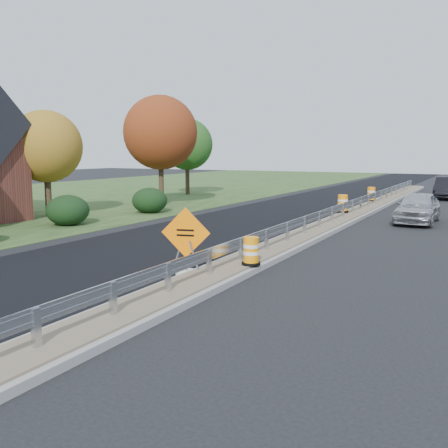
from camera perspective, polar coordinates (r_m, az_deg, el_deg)
The scene contains 16 objects.
ground at distance 19.36m, azimuth 7.22°, elevation -2.54°, with size 140.00×140.00×0.00m, color black.
grass_verge_near at distance 41.64m, azimuth -19.58°, elevation 2.83°, with size 30.00×120.00×0.03m, color #27431C.
milled_overlay at distance 30.16m, azimuth 6.30°, elevation 1.35°, with size 7.20×120.00×0.01m, color black.
median at distance 26.88m, azimuth 13.41°, elevation 0.56°, with size 1.60×55.00×0.23m.
guardrail at distance 27.77m, azimuth 13.99°, elevation 2.06°, with size 0.10×46.15×0.72m.
hedge_mid at distance 25.68m, azimuth -17.43°, elevation 1.51°, with size 2.09×2.09×1.52m, color black.
hedge_north at distance 29.84m, azimuth -8.49°, elevation 2.69°, with size 2.09×2.09×1.52m, color black.
tree_near_yellow at distance 29.44m, azimuth -19.70°, elevation 8.33°, with size 3.96×3.96×5.88m.
tree_near_red at distance 34.13m, azimuth -7.29°, elevation 10.30°, with size 4.95×4.95×7.35m.
tree_near_back at distance 42.43m, azimuth -4.24°, elevation 9.05°, with size 4.29×4.29×6.37m.
caution_sign at distance 14.58m, azimuth -4.37°, elevation -4.00°, with size 1.42×0.61×2.02m.
barrel_median_near at distance 15.04m, azimuth 3.12°, elevation -3.15°, with size 0.57×0.57×0.84m.
barrel_median_mid at distance 28.83m, azimuth 13.41°, elevation 2.26°, with size 0.67×0.67×0.99m.
barrel_median_far at distance 36.01m, azimuth 16.48°, elevation 3.27°, with size 0.66×0.66×0.96m.
car_silver at distance 27.31m, azimuth 21.27°, elevation 1.79°, with size 1.89×4.69×1.60m, color #BABABF.
car_dark_mid at distance 42.37m, azimuth 24.21°, elevation 3.78°, with size 1.76×5.05×1.67m, color black.
Camera 1 is at (6.82, -17.76, 3.60)m, focal length 40.00 mm.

